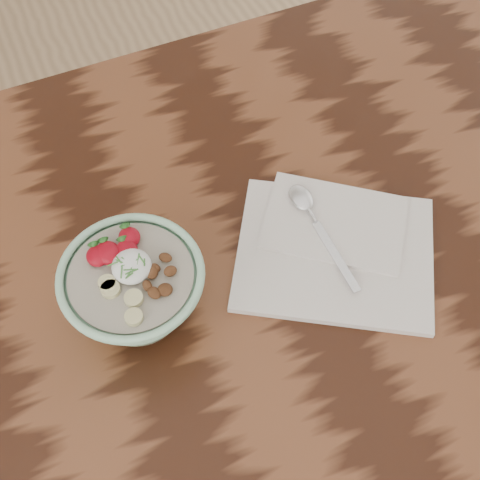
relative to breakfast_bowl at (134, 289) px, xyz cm
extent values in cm
cube|color=black|center=(20.24, 0.33, -7.80)|extent=(160.00, 90.00, 4.00)
cylinder|color=#9ED5AF|center=(0.00, -0.06, -5.27)|extent=(7.51, 7.51, 1.07)
torus|color=#9ED5AF|center=(0.00, -0.06, 3.49)|extent=(17.07, 17.07, 0.98)
cylinder|color=#A8A08B|center=(0.00, -0.06, 2.95)|extent=(14.48, 14.48, 0.89)
ellipsoid|color=white|center=(0.44, 0.48, 4.29)|extent=(4.61, 4.61, 2.54)
ellipsoid|color=maroon|center=(-2.70, 3.46, 4.13)|extent=(2.63, 2.89, 1.45)
cone|color=#286623|center=(-2.70, 4.64, 4.43)|extent=(1.40, 1.03, 1.52)
ellipsoid|color=maroon|center=(-1.51, 3.37, 4.20)|extent=(2.91, 3.20, 1.60)
cone|color=#286623|center=(-1.51, 4.68, 4.50)|extent=(1.40, 1.03, 1.52)
ellipsoid|color=maroon|center=(1.47, 4.51, 4.11)|extent=(2.56, 2.81, 1.41)
cone|color=#286623|center=(1.47, 5.66, 4.41)|extent=(1.40, 1.03, 1.52)
ellipsoid|color=maroon|center=(0.58, 2.82, 4.13)|extent=(2.66, 2.93, 1.46)
cone|color=#286623|center=(0.58, 4.01, 4.43)|extent=(1.40, 1.03, 1.52)
cylinder|color=#CFC888|center=(-1.32, -5.40, 3.80)|extent=(2.05, 2.05, 0.70)
cylinder|color=#CFC888|center=(-2.63, -1.09, 3.80)|extent=(2.20, 2.20, 0.70)
cylinder|color=#CFC888|center=(-2.75, -0.19, 3.80)|extent=(2.01, 2.01, 0.70)
cylinder|color=#CFC888|center=(-0.62, -3.21, 3.80)|extent=(2.14, 2.14, 0.70)
ellipsoid|color=brown|center=(2.93, -3.68, 4.01)|extent=(2.39, 2.38, 0.94)
ellipsoid|color=brown|center=(2.33, -0.99, 4.03)|extent=(1.96, 2.16, 1.07)
ellipsoid|color=brown|center=(1.82, -0.05, 3.88)|extent=(1.76, 1.76, 0.93)
ellipsoid|color=brown|center=(1.69, -3.58, 4.00)|extent=(1.96, 2.14, 1.12)
ellipsoid|color=brown|center=(1.28, -2.37, 3.93)|extent=(1.09, 1.53, 0.91)
ellipsoid|color=brown|center=(2.90, -0.49, 3.87)|extent=(1.51, 1.63, 0.90)
ellipsoid|color=brown|center=(1.96, -0.26, 3.86)|extent=(1.67, 1.62, 0.82)
ellipsoid|color=brown|center=(4.30, -1.61, 3.95)|extent=(1.72, 1.53, 0.93)
ellipsoid|color=brown|center=(4.40, 0.29, 3.96)|extent=(1.97, 1.97, 0.90)
cylinder|color=#407C34|center=(-0.24, -1.21, 5.40)|extent=(1.05, 0.52, 0.22)
cylinder|color=#407C34|center=(1.86, -0.24, 5.40)|extent=(0.47, 0.92, 0.21)
cylinder|color=#407C34|center=(0.16, -0.82, 5.40)|extent=(1.57, 0.22, 0.23)
cylinder|color=#407C34|center=(1.34, 0.43, 5.40)|extent=(0.84, 1.39, 0.23)
cylinder|color=#407C34|center=(-0.67, 1.00, 5.40)|extent=(0.78, 0.89, 0.21)
cylinder|color=#407C34|center=(0.04, -0.51, 5.40)|extent=(1.33, 0.65, 0.23)
cylinder|color=#407C34|center=(-0.89, -0.46, 5.40)|extent=(0.73, 1.44, 0.23)
cylinder|color=#407C34|center=(-0.29, -1.06, 5.40)|extent=(0.92, 0.81, 0.22)
cylinder|color=#407C34|center=(1.71, 0.19, 5.40)|extent=(0.43, 1.38, 0.23)
cylinder|color=#407C34|center=(-1.49, 0.96, 5.40)|extent=(1.26, 0.18, 0.22)
cylinder|color=#407C34|center=(-0.08, 0.90, 5.40)|extent=(0.55, 1.06, 0.22)
cylinder|color=#407C34|center=(-0.08, 0.21, 5.40)|extent=(1.30, 0.43, 0.22)
cylinder|color=#407C34|center=(-0.67, 1.18, 5.40)|extent=(0.47, 1.16, 0.22)
cylinder|color=#407C34|center=(0.68, -0.05, 5.40)|extent=(1.24, 1.13, 0.23)
cube|color=silver|center=(26.24, -2.27, -5.31)|extent=(32.45, 30.81, 0.98)
cube|color=silver|center=(28.20, 1.65, -4.53)|extent=(22.53, 21.41, 0.59)
cube|color=silver|center=(25.66, -3.35, -4.06)|extent=(1.20, 11.43, 0.35)
cylinder|color=silver|center=(25.59, 3.85, -3.89)|extent=(0.72, 2.99, 0.70)
ellipsoid|color=silver|center=(25.57, 6.71, -3.76)|extent=(3.08, 4.59, 0.95)
camera|label=1|loc=(-3.44, -39.61, 69.55)|focal=50.00mm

